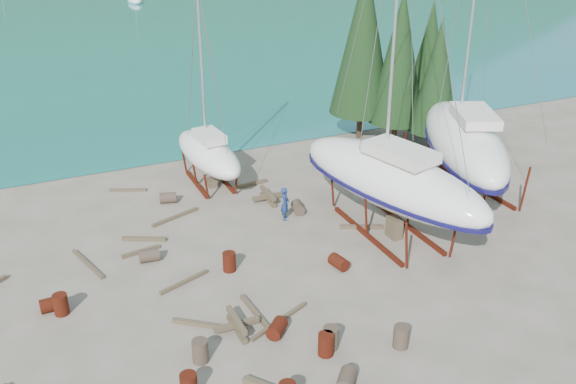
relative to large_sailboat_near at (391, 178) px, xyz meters
name	(u,v)px	position (x,y,z in m)	size (l,w,h in m)	color
ground	(302,274)	(-5.47, -1.71, -2.88)	(600.00, 600.00, 0.00)	#5A5247
cypress_near_right	(400,57)	(7.03, 10.29, 2.91)	(3.60, 3.60, 10.00)	black
cypress_mid_right	(437,76)	(8.53, 8.29, 2.04)	(3.06, 3.06, 8.50)	black
cypress_back_left	(364,39)	(5.53, 12.29, 3.78)	(4.14, 4.14, 11.50)	black
cypress_far_right	(429,58)	(10.03, 11.29, 2.33)	(3.24, 3.24, 9.00)	black
moored_boat_mid	(135,0)	(4.53, 78.29, -2.50)	(2.00, 5.00, 6.05)	white
large_sailboat_near	(391,178)	(0.00, 0.00, 0.00)	(5.95, 11.82, 17.89)	white
large_sailboat_far	(465,141)	(6.19, 2.39, 0.13)	(7.87, 12.04, 18.45)	white
small_sailboat_shore	(208,153)	(-6.11, 9.18, -1.01)	(2.88, 7.28, 11.36)	white
worker	(285,204)	(-4.00, 3.36, -2.00)	(0.64, 0.42, 1.76)	navy
drum_1	(347,379)	(-7.16, -8.70, -2.59)	(0.58, 0.58, 0.88)	#2D2823
drum_2	(52,304)	(-15.71, -0.03, -2.59)	(0.58, 0.58, 0.88)	#611D10
drum_5	(331,338)	(-6.69, -6.66, -2.44)	(0.58, 0.58, 0.88)	#2D2823
drum_6	(339,262)	(-3.77, -1.93, -2.59)	(0.58, 0.58, 0.88)	#611D10
drum_7	(326,344)	(-7.02, -6.93, -2.44)	(0.58, 0.58, 0.88)	#611D10
drum_8	(61,304)	(-15.38, -0.41, -2.44)	(0.58, 0.58, 0.88)	#611D10
drum_9	(168,198)	(-8.94, 7.70, -2.59)	(0.58, 0.58, 0.88)	#2D2823
drum_11	(298,208)	(-3.10, 3.75, -2.59)	(0.58, 0.58, 0.88)	#2D2823
drum_12	(277,328)	(-8.17, -5.16, -2.59)	(0.58, 0.58, 0.88)	#611D10
drum_14	(229,262)	(-8.26, -0.12, -2.44)	(0.58, 0.58, 0.88)	#611D10
drum_15	(149,256)	(-11.29, 2.12, -2.59)	(0.58, 0.58, 0.88)	#2D2823
drum_16	(200,351)	(-11.24, -5.42, -2.44)	(0.58, 0.58, 0.88)	#2D2823
drum_17	(401,337)	(-4.32, -7.67, -2.44)	(0.58, 0.58, 0.88)	#2D2823
timber_1	(361,227)	(-0.97, 0.85, -2.79)	(0.19, 2.13, 0.19)	brown
timber_3	(279,321)	(-7.79, -4.51, -2.81)	(0.15, 3.12, 0.15)	brown
timber_4	(141,251)	(-11.50, 2.99, -2.80)	(0.17, 1.82, 0.17)	brown
timber_5	(258,316)	(-8.42, -3.87, -2.80)	(0.16, 3.10, 0.16)	brown
timber_6	(252,184)	(-4.00, 7.93, -2.79)	(0.19, 1.84, 0.19)	brown
timber_8	(144,239)	(-11.09, 4.10, -2.79)	(0.19, 2.12, 0.19)	brown
timber_9	(128,190)	(-10.63, 10.06, -2.81)	(0.15, 2.05, 0.15)	brown
timber_10	(175,217)	(-9.11, 5.73, -2.80)	(0.16, 2.78, 0.16)	brown
timber_11	(184,282)	(-10.38, -0.32, -2.81)	(0.15, 2.46, 0.15)	brown
timber_12	(199,324)	(-10.68, -3.43, -2.80)	(0.17, 2.18, 0.17)	brown
timber_15	(88,264)	(-13.90, 2.92, -2.81)	(0.15, 3.03, 0.15)	brown
timber_pile_fore	(237,325)	(-9.47, -4.33, -2.58)	(1.80, 1.80, 0.60)	brown
timber_pile_aft	(268,196)	(-3.99, 5.62, -2.58)	(1.80, 1.80, 0.60)	brown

